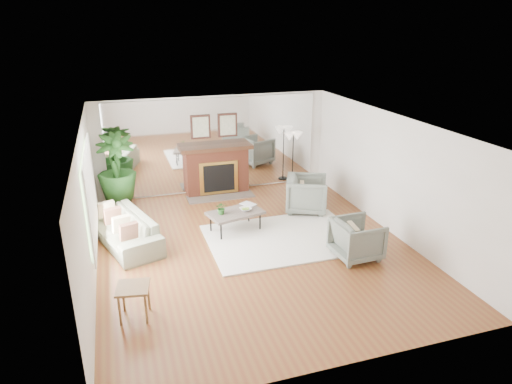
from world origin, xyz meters
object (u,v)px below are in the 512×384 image
object	(u,v)px
sofa	(124,229)
side_table	(133,292)
armchair_back	(307,194)
floor_lamp	(293,141)
potted_ficus	(117,170)
coffee_table	(235,213)
armchair_front	(357,239)
fireplace	(217,169)

from	to	relation	value
sofa	side_table	world-z (taller)	sofa
armchair_back	floor_lamp	distance (m)	1.90
armchair_back	potted_ficus	distance (m)	4.48
coffee_table	sofa	world-z (taller)	sofa
armchair_back	floor_lamp	xyz separation A→B (m)	(0.30, 1.67, 0.87)
armchair_back	armchair_front	xyz separation A→B (m)	(0.00, -2.36, -0.04)
coffee_table	side_table	xyz separation A→B (m)	(-2.25, -2.47, 0.04)
armchair_front	potted_ficus	size ratio (longest dim) A/B	0.46
fireplace	potted_ficus	size ratio (longest dim) A/B	1.11
armchair_front	floor_lamp	bearing A→B (deg)	-6.74
fireplace	sofa	size ratio (longest dim) A/B	0.95
armchair_back	side_table	xyz separation A→B (m)	(-4.14, -3.04, 0.03)
floor_lamp	potted_ficus	bearing A→B (deg)	-177.29
sofa	fireplace	bearing A→B (deg)	114.98
armchair_back	armchair_front	bearing A→B (deg)	-156.13
fireplace	floor_lamp	world-z (taller)	fireplace
armchair_back	fireplace	bearing A→B (deg)	67.29
fireplace	armchair_front	xyz separation A→B (m)	(1.73, -4.19, -0.28)
floor_lamp	sofa	bearing A→B (deg)	-154.82
fireplace	sofa	distance (m)	3.36
armchair_back	potted_ficus	world-z (taller)	potted_ficus
side_table	floor_lamp	size ratio (longest dim) A/B	0.36
fireplace	floor_lamp	bearing A→B (deg)	-4.47
fireplace	coffee_table	size ratio (longest dim) A/B	1.62
side_table	sofa	bearing A→B (deg)	90.90
coffee_table	armchair_back	size ratio (longest dim) A/B	1.34
armchair_front	floor_lamp	size ratio (longest dim) A/B	0.56
coffee_table	floor_lamp	xyz separation A→B (m)	(2.19, 2.23, 0.88)
armchair_back	sofa	bearing A→B (deg)	119.84
floor_lamp	side_table	bearing A→B (deg)	-133.37
coffee_table	sofa	size ratio (longest dim) A/B	0.59
sofa	side_table	size ratio (longest dim) A/B	3.90
fireplace	side_table	size ratio (longest dim) A/B	3.71
potted_ficus	floor_lamp	size ratio (longest dim) A/B	1.22
armchair_front	floor_lamp	distance (m)	4.14
coffee_table	armchair_front	distance (m)	2.61
armchair_front	floor_lamp	xyz separation A→B (m)	(0.30, 4.03, 0.91)
armchair_back	side_table	size ratio (longest dim) A/B	1.70
sofa	floor_lamp	world-z (taller)	floor_lamp
side_table	floor_lamp	bearing A→B (deg)	46.63
armchair_front	potted_ficus	bearing A→B (deg)	45.32
coffee_table	sofa	distance (m)	2.30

